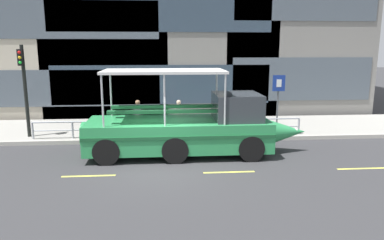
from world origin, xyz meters
TOP-DOWN VIEW (x-y plane):
  - ground_plane at (0.00, 0.00)m, footprint 120.00×120.00m
  - sidewalk at (0.00, 5.60)m, footprint 32.00×4.80m
  - curb_edge at (0.00, 3.11)m, footprint 32.00×0.18m
  - lane_centreline at (-0.00, -1.09)m, footprint 25.80×0.12m
  - curb_guardrail at (0.42, 3.45)m, footprint 12.40×0.09m
  - traffic_light_pole at (-6.08, 3.90)m, footprint 0.24×0.46m
  - parking_sign at (5.64, 3.90)m, footprint 0.60×0.12m
  - duck_tour_boat at (1.25, 1.19)m, footprint 9.01×2.54m
  - pedestrian_near_bow at (4.38, 4.53)m, footprint 0.42×0.35m
  - pedestrian_mid_left at (0.88, 4.20)m, footprint 0.39×0.31m
  - pedestrian_mid_right at (-1.06, 4.13)m, footprint 0.45×0.26m

SIDE VIEW (x-z plane):
  - ground_plane at x=0.00m, z-range 0.00..0.00m
  - lane_centreline at x=0.00m, z-range 0.00..0.01m
  - sidewalk at x=0.00m, z-range 0.00..0.18m
  - curb_edge at x=0.00m, z-range 0.00..0.18m
  - curb_guardrail at x=0.42m, z-range 0.32..1.12m
  - duck_tour_boat at x=1.25m, z-range -0.63..2.77m
  - pedestrian_mid_left at x=0.88m, z-range 0.35..1.94m
  - pedestrian_mid_right at x=-1.06m, z-range 0.35..1.98m
  - pedestrian_near_bow at x=4.38m, z-range 0.36..2.11m
  - parking_sign at x=5.64m, z-range 0.68..3.45m
  - traffic_light_pole at x=-6.08m, z-range 0.62..4.81m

